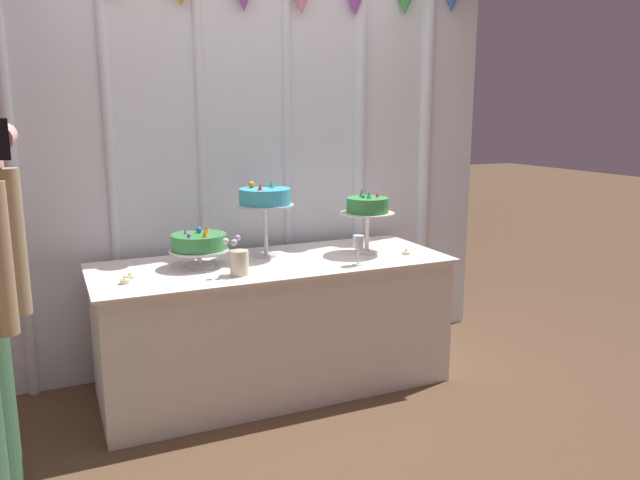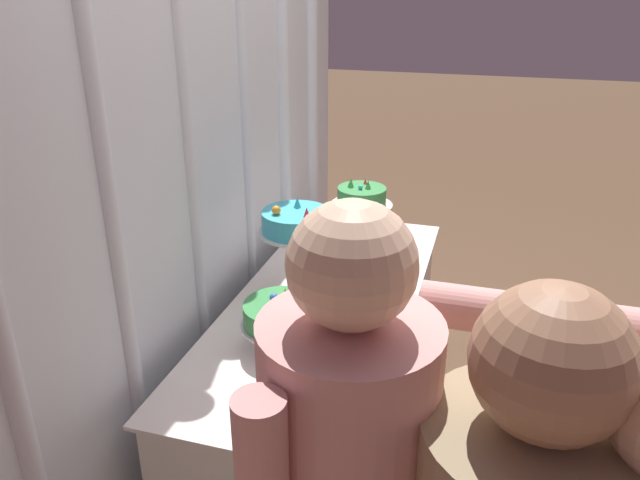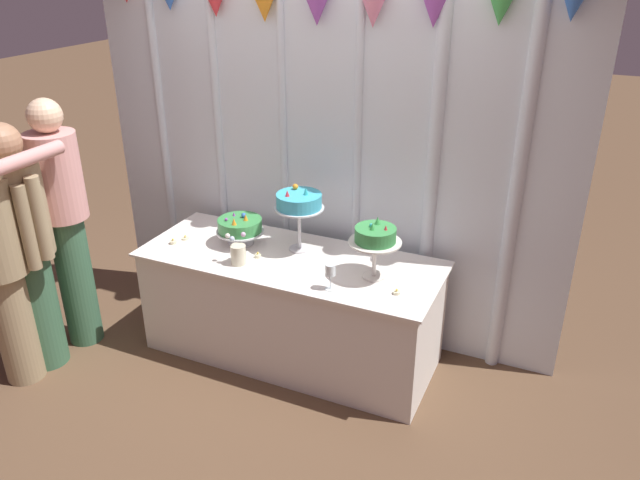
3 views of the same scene
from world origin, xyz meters
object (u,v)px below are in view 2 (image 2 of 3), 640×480
at_px(tealight_near_left, 274,409).
at_px(tealight_near_right, 332,320).
at_px(wine_glass, 401,245).
at_px(cake_display_center, 296,225).
at_px(cake_table, 326,368).
at_px(flower_vase, 358,320).
at_px(tealight_far_left, 297,420).
at_px(tealight_far_right, 392,235).
at_px(cake_display_rightmost, 362,200).
at_px(cake_display_leftmost, 282,316).

height_order(tealight_near_left, tealight_near_right, tealight_near_right).
bearing_deg(wine_glass, cake_display_center, 134.69).
height_order(cake_table, cake_display_center, cake_display_center).
relative_size(flower_vase, tealight_far_left, 4.13).
xyz_separation_m(flower_vase, tealight_far_right, (1.01, 0.05, -0.06)).
xyz_separation_m(cake_display_rightmost, wine_glass, (-0.18, -0.24, -0.14)).
bearing_deg(cake_display_rightmost, tealight_near_left, -178.91).
distance_m(wine_glass, flower_vase, 0.65).
relative_size(cake_display_leftmost, cake_display_rightmost, 0.85).
relative_size(cake_display_leftmost, wine_glass, 1.96).
distance_m(flower_vase, tealight_far_right, 1.01).
bearing_deg(cake_display_center, cake_table, -92.11).
xyz_separation_m(tealight_near_left, tealight_near_right, (0.58, -0.03, 0.00)).
bearing_deg(cake_display_rightmost, tealight_near_right, -175.63).
distance_m(wine_glass, tealight_near_left, 1.18).
relative_size(cake_table, cake_display_leftmost, 6.15).
xyz_separation_m(cake_display_center, tealight_near_left, (-0.77, -0.18, -0.32)).
bearing_deg(cake_display_leftmost, tealight_near_right, -33.23).
relative_size(cake_display_leftmost, cake_display_center, 0.73).
bearing_deg(cake_table, tealight_near_left, -176.63).
bearing_deg(tealight_far_right, cake_table, 168.66).
relative_size(cake_table, tealight_far_left, 40.82).
distance_m(tealight_far_left, tealight_near_left, 0.09).
height_order(cake_display_leftmost, tealight_near_right, cake_display_leftmost).
distance_m(cake_display_center, tealight_far_right, 0.86).
bearing_deg(tealight_near_left, tealight_near_right, -3.22).
xyz_separation_m(cake_display_leftmost, cake_display_center, (0.40, 0.08, 0.20)).
height_order(cake_table, flower_vase, flower_vase).
bearing_deg(cake_table, tealight_far_right, -11.34).
xyz_separation_m(cake_table, tealight_far_right, (0.76, -0.15, 0.37)).
bearing_deg(flower_vase, cake_display_rightmost, 12.43).
bearing_deg(cake_table, cake_display_rightmost, -1.96).
xyz_separation_m(cake_display_rightmost, flower_vase, (-0.83, -0.18, -0.19)).
bearing_deg(cake_display_rightmost, cake_display_center, 164.87).
relative_size(tealight_near_left, tealight_far_right, 1.13).
relative_size(cake_display_rightmost, tealight_near_right, 9.40).
bearing_deg(tealight_far_left, cake_display_leftmost, 25.06).
relative_size(cake_display_center, tealight_near_right, 10.98).
distance_m(wine_glass, tealight_far_left, 1.20).
bearing_deg(cake_display_center, tealight_near_left, -166.94).
distance_m(cake_table, tealight_near_left, 0.85).
bearing_deg(cake_display_rightmost, tealight_far_right, -35.47).
bearing_deg(cake_table, flower_vase, -141.69).
distance_m(cake_display_rightmost, flower_vase, 0.87).
bearing_deg(tealight_near_right, tealight_near_left, 176.78).
bearing_deg(tealight_near_left, flower_vase, -17.08).
distance_m(cake_display_leftmost, cake_display_center, 0.45).
bearing_deg(tealight_far_right, tealight_far_left, 179.32).
height_order(cake_display_leftmost, flower_vase, cake_display_leftmost).
xyz_separation_m(tealight_near_left, tealight_far_right, (1.52, -0.11, 0.00)).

